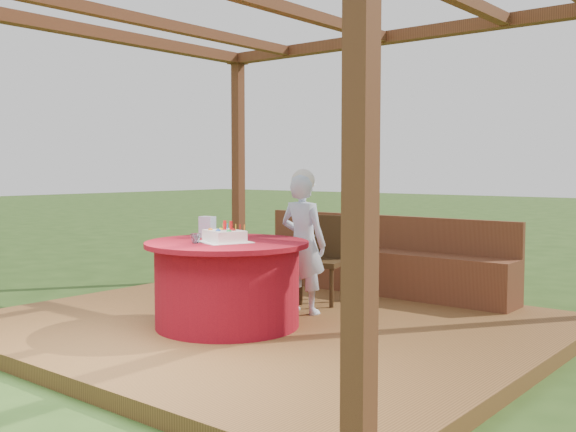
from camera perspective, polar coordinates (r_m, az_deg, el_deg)
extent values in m
plane|color=#264416|center=(5.87, -1.56, -9.92)|extent=(60.00, 60.00, 0.00)
cube|color=brown|center=(5.85, -1.56, -9.35)|extent=(4.50, 4.00, 0.12)
cube|color=brown|center=(2.91, 6.17, 4.14)|extent=(0.12, 0.12, 2.60)
cube|color=brown|center=(8.52, -4.23, 4.05)|extent=(0.12, 0.12, 2.60)
cube|color=brown|center=(7.35, 8.30, 14.68)|extent=(4.50, 0.14, 0.12)
cube|color=brown|center=(7.39, -14.66, 14.54)|extent=(0.14, 4.00, 0.12)
cube|color=brown|center=(6.76, -10.33, 15.62)|extent=(0.10, 3.70, 0.10)
cube|color=brown|center=(5.86, -1.62, 17.51)|extent=(0.10, 3.70, 0.10)
cube|color=brown|center=(7.15, 7.36, -4.61)|extent=(3.00, 0.42, 0.45)
cube|color=brown|center=(7.26, 8.14, -1.31)|extent=(3.00, 0.06, 0.35)
cylinder|color=maroon|center=(5.58, -5.16, -5.94)|extent=(1.18, 1.18, 0.66)
cylinder|color=maroon|center=(5.53, -5.18, -2.36)|extent=(1.34, 1.34, 0.04)
cube|color=#392612|center=(6.49, 2.87, -3.98)|extent=(0.48, 0.48, 0.05)
cylinder|color=#392612|center=(6.43, 1.06, -5.81)|extent=(0.04, 0.04, 0.39)
cylinder|color=#392612|center=(6.32, 3.70, -5.99)|extent=(0.04, 0.04, 0.39)
cylinder|color=#392612|center=(6.72, 2.08, -5.39)|extent=(0.04, 0.04, 0.39)
cylinder|color=#392612|center=(6.62, 4.61, -5.55)|extent=(0.04, 0.04, 0.39)
cube|color=#392612|center=(6.63, 3.41, -1.86)|extent=(0.39, 0.14, 0.45)
imported|color=#9EBEEA|center=(6.03, 1.28, -2.37)|extent=(0.47, 0.33, 1.25)
sphere|color=white|center=(5.99, 1.29, 2.99)|extent=(0.21, 0.21, 0.21)
cube|color=white|center=(5.46, -5.40, -2.19)|extent=(0.47, 0.47, 0.01)
cube|color=white|center=(5.46, -5.40, -1.69)|extent=(0.39, 0.35, 0.09)
cylinder|color=red|center=(5.50, -5.38, -0.77)|extent=(0.03, 0.03, 0.07)
cylinder|color=red|center=(5.45, -4.85, -0.81)|extent=(0.03, 0.03, 0.07)
sphere|color=orange|center=(5.48, -6.59, -1.07)|extent=(0.04, 0.04, 0.04)
sphere|color=blue|center=(5.40, -5.93, -1.13)|extent=(0.04, 0.04, 0.04)
sphere|color=green|center=(5.35, -5.02, -1.18)|extent=(0.04, 0.04, 0.04)
sphere|color=yellow|center=(5.51, -5.71, -1.03)|extent=(0.04, 0.04, 0.04)
sphere|color=red|center=(5.43, -4.66, -1.10)|extent=(0.04, 0.04, 0.04)
cube|color=#C881B0|center=(5.85, -6.84, -0.92)|extent=(0.14, 0.10, 0.18)
imported|color=white|center=(5.40, -7.82, -1.89)|extent=(0.09, 0.09, 0.08)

